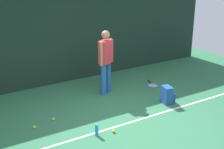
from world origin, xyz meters
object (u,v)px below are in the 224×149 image
(tennis_ball_mid_court, at_px, (53,119))
(backpack, at_px, (167,95))
(tennis_player, at_px, (106,59))
(tennis_ball_near_player, at_px, (114,131))
(tennis_racket, at_px, (153,85))
(tennis_ball_by_fence, at_px, (35,127))
(water_bottle, at_px, (97,130))

(tennis_ball_mid_court, bearing_deg, backpack, -12.48)
(tennis_player, relative_size, tennis_ball_near_player, 25.76)
(tennis_ball_near_player, height_order, tennis_ball_mid_court, same)
(tennis_racket, bearing_deg, tennis_ball_near_player, -35.93)
(tennis_racket, distance_m, backpack, 1.20)
(tennis_player, bearing_deg, tennis_ball_mid_court, 173.39)
(tennis_ball_mid_court, bearing_deg, tennis_racket, 8.83)
(tennis_ball_near_player, bearing_deg, tennis_player, 63.77)
(tennis_ball_near_player, distance_m, tennis_ball_by_fence, 1.68)
(tennis_player, height_order, backpack, tennis_player)
(backpack, bearing_deg, tennis_ball_by_fence, 92.96)
(tennis_ball_by_fence, distance_m, tennis_ball_mid_court, 0.49)
(backpack, height_order, tennis_ball_by_fence, backpack)
(tennis_player, relative_size, tennis_ball_by_fence, 25.76)
(backpack, distance_m, water_bottle, 2.31)
(tennis_ball_by_fence, bearing_deg, tennis_racket, 9.72)
(water_bottle, bearing_deg, tennis_player, 54.58)
(backpack, xyz_separation_m, tennis_ball_mid_court, (-2.77, 0.61, -0.18))
(tennis_ball_by_fence, bearing_deg, tennis_ball_mid_court, 15.59)
(tennis_player, xyz_separation_m, backpack, (0.98, -1.34, -0.76))
(tennis_ball_near_player, height_order, water_bottle, water_bottle)
(backpack, relative_size, water_bottle, 1.75)
(water_bottle, bearing_deg, backpack, 11.44)
(tennis_ball_mid_court, relative_size, water_bottle, 0.26)
(tennis_ball_mid_court, bearing_deg, water_bottle, -64.60)
(tennis_ball_mid_court, distance_m, water_bottle, 1.19)
(backpack, bearing_deg, tennis_racket, -9.26)
(water_bottle, bearing_deg, tennis_ball_by_fence, 136.35)
(tennis_ball_near_player, bearing_deg, tennis_ball_by_fence, 142.52)
(tennis_racket, bearing_deg, tennis_ball_mid_court, -62.45)
(tennis_player, distance_m, backpack, 1.82)
(backpack, height_order, tennis_ball_mid_court, backpack)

